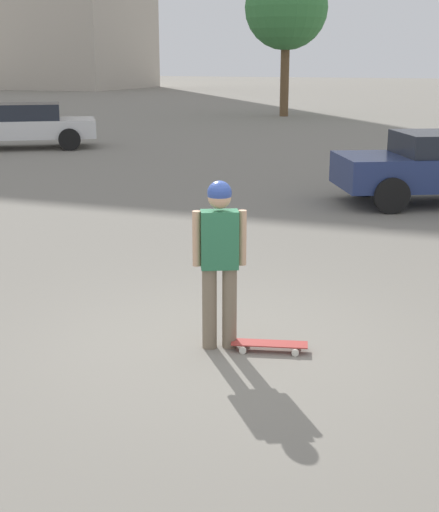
% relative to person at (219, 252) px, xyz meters
% --- Properties ---
extents(ground_plane, '(220.00, 220.00, 0.00)m').
position_rel_person_xyz_m(ground_plane, '(0.00, 0.00, -1.01)').
color(ground_plane, gray).
extents(person, '(0.34, 0.49, 1.73)m').
position_rel_person_xyz_m(person, '(0.00, 0.00, 0.00)').
color(person, '#7A6B56').
rests_on(person, ground_plane).
extents(skateboard, '(0.39, 0.80, 0.09)m').
position_rel_person_xyz_m(skateboard, '(0.09, -0.51, -0.95)').
color(skateboard, '#A5332D').
rests_on(skateboard, ground_plane).
extents(car_parked_near, '(3.41, 4.42, 1.44)m').
position_rel_person_xyz_m(car_parked_near, '(8.70, -1.46, -0.25)').
color(car_parked_near, navy).
rests_on(car_parked_near, ground_plane).
extents(car_parked_far, '(4.07, 4.87, 1.46)m').
position_rel_person_xyz_m(car_parked_far, '(13.61, 12.04, -0.24)').
color(car_parked_far, silver).
rests_on(car_parked_far, ground_plane).
extents(tree_distant, '(4.17, 4.17, 7.45)m').
position_rel_person_xyz_m(tree_distant, '(29.93, 7.82, 4.31)').
color(tree_distant, brown).
rests_on(tree_distant, ground_plane).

